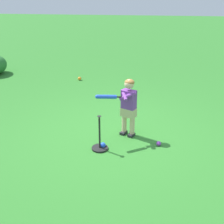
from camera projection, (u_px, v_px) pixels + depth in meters
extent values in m
plane|color=#2D7528|center=(113.00, 135.00, 5.57)|extent=(40.00, 40.00, 0.00)
cube|color=#232328|center=(131.00, 135.00, 5.50)|extent=(0.17, 0.15, 0.05)
cylinder|color=#DBB28E|center=(132.00, 126.00, 5.44)|extent=(0.09, 0.09, 0.34)
cube|color=#232328|center=(124.00, 133.00, 5.59)|extent=(0.17, 0.15, 0.05)
cylinder|color=#DBB28E|center=(124.00, 123.00, 5.53)|extent=(0.09, 0.09, 0.34)
cube|color=#C6B284|center=(128.00, 112.00, 5.38)|extent=(0.26, 0.31, 0.16)
cube|color=#753899|center=(129.00, 99.00, 5.28)|extent=(0.25, 0.29, 0.34)
sphere|color=#DBB28E|center=(129.00, 84.00, 5.16)|extent=(0.17, 0.17, 0.17)
ellipsoid|color=olive|center=(130.00, 82.00, 5.16)|extent=(0.23, 0.23, 0.11)
sphere|color=blue|center=(125.00, 97.00, 5.13)|extent=(0.04, 0.04, 0.04)
cylinder|color=black|center=(120.00, 97.00, 5.10)|extent=(0.08, 0.14, 0.05)
cylinder|color=blue|center=(107.00, 97.00, 5.02)|extent=(0.21, 0.34, 0.11)
sphere|color=blue|center=(97.00, 97.00, 4.96)|extent=(0.07, 0.07, 0.07)
cylinder|color=#753899|center=(128.00, 96.00, 5.14)|extent=(0.16, 0.31, 0.14)
cylinder|color=#753899|center=(124.00, 95.00, 5.17)|extent=(0.31, 0.15, 0.14)
sphere|color=purple|center=(159.00, 143.00, 5.19)|extent=(0.08, 0.08, 0.08)
sphere|color=blue|center=(103.00, 145.00, 5.12)|extent=(0.10, 0.10, 0.10)
sphere|color=orange|center=(80.00, 79.00, 8.53)|extent=(0.10, 0.10, 0.10)
cylinder|color=black|center=(100.00, 148.00, 5.09)|extent=(0.28, 0.28, 0.03)
cylinder|color=black|center=(100.00, 133.00, 4.98)|extent=(0.03, 0.03, 0.55)
cone|color=black|center=(99.00, 117.00, 4.85)|extent=(0.07, 0.07, 0.04)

